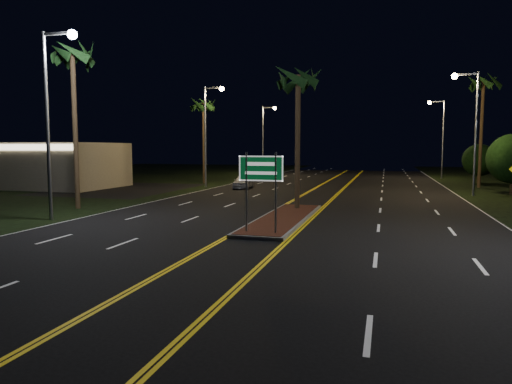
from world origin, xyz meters
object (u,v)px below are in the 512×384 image
(streetlight_left_near, at_px, (53,103))
(streetlight_right_mid, at_px, (471,119))
(palm_median, at_px, (298,79))
(streetlight_left_mid, at_px, (209,124))
(car_near, at_px, (243,180))
(palm_right_far, at_px, (484,84))
(highway_sign, at_px, (261,176))
(median_island, at_px, (284,218))
(palm_left_near, at_px, (72,56))
(streetlight_left_far, at_px, (266,132))
(palm_left_far, at_px, (203,105))
(shrub_far, at_px, (479,160))
(car_far, at_px, (263,170))
(commercial_building, at_px, (36,165))
(streetlight_right_far, at_px, (440,130))

(streetlight_left_near, bearing_deg, streetlight_right_mid, 40.30)
(streetlight_left_near, bearing_deg, palm_median, 31.49)
(streetlight_left_mid, height_order, car_near, streetlight_left_mid)
(palm_right_far, bearing_deg, streetlight_right_mid, -105.29)
(palm_right_far, bearing_deg, highway_sign, -115.20)
(median_island, xyz_separation_m, palm_left_near, (-12.50, 1.00, 8.60))
(streetlight_left_far, height_order, palm_right_far, palm_right_far)
(streetlight_left_near, bearing_deg, palm_left_far, 95.21)
(highway_sign, xyz_separation_m, palm_right_far, (12.80, 27.20, 6.74))
(shrub_far, bearing_deg, median_island, -115.45)
(streetlight_left_mid, relative_size, palm_median, 1.08)
(car_far, bearing_deg, median_island, -71.64)
(streetlight_right_mid, distance_m, shrub_far, 14.74)
(car_far, bearing_deg, shrub_far, -4.80)
(palm_left_far, bearing_deg, highway_sign, -63.08)
(highway_sign, distance_m, palm_right_far, 30.81)
(highway_sign, relative_size, commercial_building, 0.21)
(median_island, relative_size, palm_right_far, 1.00)
(shrub_far, distance_m, car_near, 24.52)
(car_far, bearing_deg, streetlight_right_mid, -37.95)
(streetlight_right_mid, distance_m, palm_left_near, 27.19)
(commercial_building, relative_size, streetlight_left_far, 1.67)
(streetlight_left_far, distance_m, palm_left_near, 36.18)
(median_island, bearing_deg, highway_sign, -90.00)
(streetlight_left_mid, xyz_separation_m, shrub_far, (24.41, 12.00, -3.32))
(streetlight_right_mid, distance_m, streetlight_right_far, 20.00)
(car_far, bearing_deg, palm_left_near, -93.95)
(palm_left_far, bearing_deg, palm_left_near, -89.14)
(highway_sign, height_order, streetlight_left_mid, streetlight_left_mid)
(highway_sign, height_order, palm_left_far, palm_left_far)
(median_island, distance_m, palm_left_far, 25.76)
(streetlight_right_mid, bearing_deg, median_island, -125.28)
(palm_left_near, distance_m, car_far, 31.75)
(streetlight_right_mid, height_order, car_far, streetlight_right_mid)
(streetlight_right_far, xyz_separation_m, palm_right_far, (2.19, -12.00, 3.49))
(highway_sign, height_order, palm_left_near, palm_left_near)
(streetlight_right_mid, xyz_separation_m, palm_median, (-10.61, -11.50, 1.62))
(palm_right_far, height_order, car_near, palm_right_far)
(median_island, relative_size, shrub_far, 2.59)
(streetlight_left_near, bearing_deg, car_near, 80.41)
(palm_median, distance_m, palm_right_far, 23.40)
(streetlight_right_mid, bearing_deg, palm_right_far, 74.71)
(streetlight_left_far, distance_m, streetlight_right_far, 21.32)
(commercial_building, bearing_deg, palm_left_far, 31.25)
(streetlight_left_mid, distance_m, car_near, 5.97)
(car_near, xyz_separation_m, car_far, (-2.20, 15.02, 0.19))
(highway_sign, relative_size, palm_left_far, 0.36)
(streetlight_left_mid, xyz_separation_m, streetlight_right_far, (21.23, 18.00, 0.00))
(streetlight_left_mid, xyz_separation_m, car_far, (1.11, 14.63, -4.75))
(palm_left_near, relative_size, car_far, 1.81)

